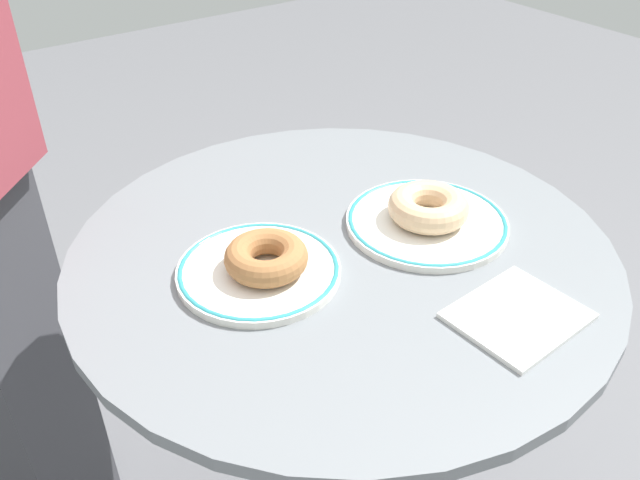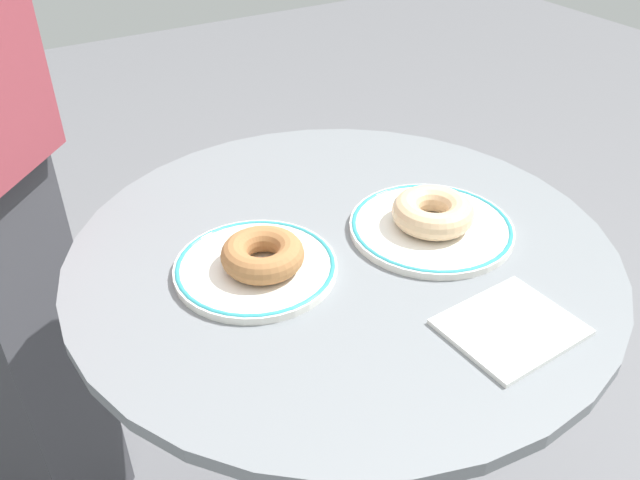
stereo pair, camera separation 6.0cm
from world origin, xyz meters
The scene contains 6 objects.
cafe_table centered at (0.00, 0.00, 0.55)m, with size 0.71×0.71×0.78m.
plate_left centered at (-0.12, 0.01, 0.78)m, with size 0.20×0.20×0.01m.
plate_right centered at (0.12, -0.03, 0.78)m, with size 0.22×0.22×0.01m.
donut_cinnamon centered at (-0.11, 0.00, 0.80)m, with size 0.10×0.10×0.03m, color #A36B3D.
donut_glazed centered at (0.12, -0.03, 0.81)m, with size 0.11×0.11×0.04m, color #E0B789.
paper_napkin centered at (0.07, -0.23, 0.78)m, with size 0.14×0.12×0.01m, color white.
Camera 1 is at (-0.43, -0.55, 1.27)m, focal length 36.81 mm.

